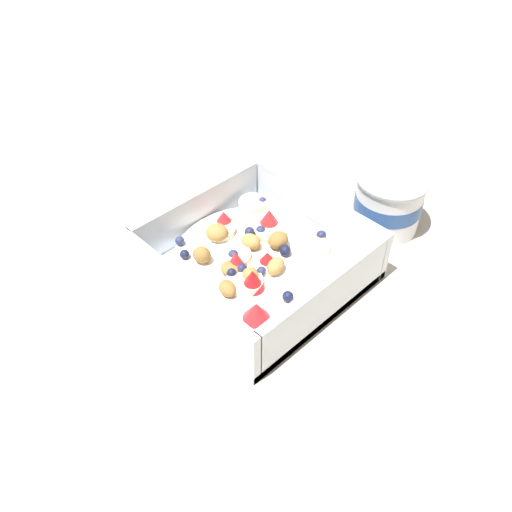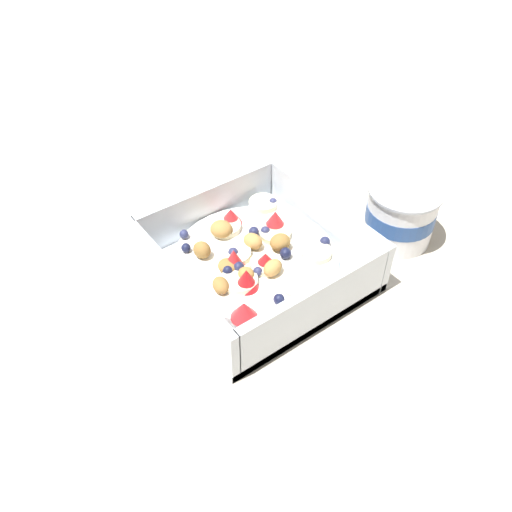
% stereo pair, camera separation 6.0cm
% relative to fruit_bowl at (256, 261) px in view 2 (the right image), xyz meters
% --- Properties ---
extents(ground_plane, '(2.40, 2.40, 0.00)m').
position_rel_fruit_bowl_xyz_m(ground_plane, '(-0.02, -0.00, -0.02)').
color(ground_plane, beige).
extents(fruit_bowl, '(0.21, 0.21, 0.06)m').
position_rel_fruit_bowl_xyz_m(fruit_bowl, '(0.00, 0.00, 0.00)').
color(fruit_bowl, white).
rests_on(fruit_bowl, ground).
extents(spoon, '(0.11, 0.15, 0.01)m').
position_rel_fruit_bowl_xyz_m(spoon, '(0.20, 0.02, -0.02)').
color(spoon, silver).
rests_on(spoon, ground).
extents(yogurt_cup, '(0.09, 0.09, 0.07)m').
position_rel_fruit_bowl_xyz_m(yogurt_cup, '(0.05, 0.18, 0.01)').
color(yogurt_cup, white).
rests_on(yogurt_cup, ground).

